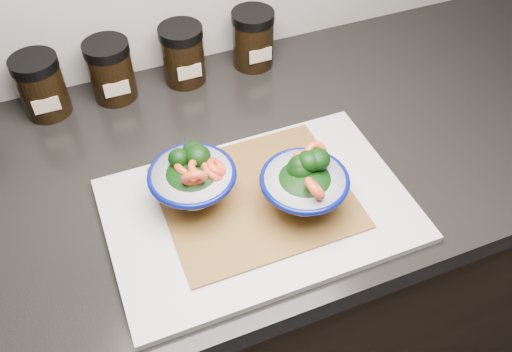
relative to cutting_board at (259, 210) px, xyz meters
name	(u,v)px	position (x,y,z in m)	size (l,w,h in m)	color
cabinet	(214,312)	(-0.06, 0.12, -0.48)	(3.43, 0.58, 0.86)	black
countertop	(198,177)	(-0.06, 0.12, -0.03)	(3.50, 0.60, 0.04)	black
cutting_board	(259,210)	(0.00, 0.00, 0.00)	(0.45, 0.30, 0.01)	beige
bamboo_mat	(256,197)	(0.00, 0.02, 0.01)	(0.28, 0.24, 0.00)	#A06E30
bowl_left	(193,180)	(-0.08, 0.05, 0.05)	(0.13, 0.13, 0.10)	white
bowl_right	(304,185)	(0.06, -0.02, 0.05)	(0.13, 0.13, 0.10)	white
spice_jar_b	(41,86)	(-0.26, 0.36, 0.05)	(0.08, 0.08, 0.11)	black
spice_jar_c	(111,70)	(-0.14, 0.36, 0.05)	(0.08, 0.08, 0.11)	black
spice_jar_d	(183,54)	(-0.01, 0.36, 0.05)	(0.08, 0.08, 0.11)	black
spice_jar_e	(253,39)	(0.13, 0.36, 0.05)	(0.08, 0.08, 0.11)	black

